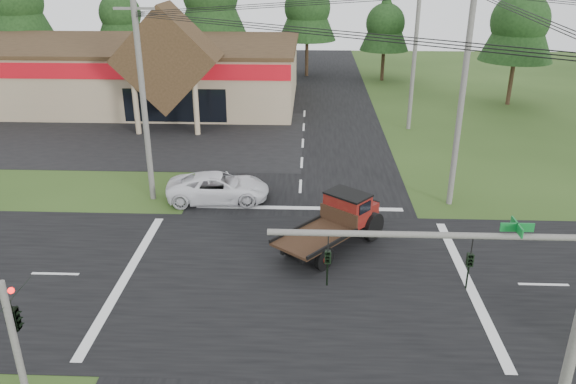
{
  "coord_description": "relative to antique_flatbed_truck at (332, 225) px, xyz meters",
  "views": [
    {
      "loc": [
        0.51,
        -19.73,
        12.26
      ],
      "look_at": [
        -0.47,
        3.99,
        2.2
      ],
      "focal_mm": 35.0,
      "sensor_mm": 36.0,
      "label": 1
    }
  ],
  "objects": [
    {
      "name": "road_ns",
      "position": [
        -1.53,
        -2.73,
        -1.19
      ],
      "size": [
        12.0,
        120.0,
        0.02
      ],
      "primitive_type": "cube",
      "color": "black",
      "rests_on": "ground"
    },
    {
      "name": "utility_pole_n",
      "position": [
        6.47,
        19.27,
        4.54
      ],
      "size": [
        2.0,
        0.3,
        11.2
      ],
      "color": "#595651",
      "rests_on": "ground"
    },
    {
      "name": "ground",
      "position": [
        -1.53,
        -2.73,
        -1.2
      ],
      "size": [
        120.0,
        120.0,
        0.0
      ],
      "primitive_type": "plane",
      "color": "#273F16",
      "rests_on": "ground"
    },
    {
      "name": "antique_flatbed_truck",
      "position": [
        0.0,
        0.0,
        0.0
      ],
      "size": [
        5.34,
        5.78,
        2.39
      ],
      "primitive_type": null,
      "rotation": [
        0.0,
        0.0,
        -0.7
      ],
      "color": "#5C0D0D",
      "rests_on": "ground"
    },
    {
      "name": "tree_row_b",
      "position": [
        -21.53,
        39.27,
        5.51
      ],
      "size": [
        5.6,
        5.6,
        10.1
      ],
      "color": "#332316",
      "rests_on": "ground"
    },
    {
      "name": "road_ew",
      "position": [
        -1.53,
        -2.73,
        -1.18
      ],
      "size": [
        120.0,
        12.0,
        0.02
      ],
      "primitive_type": "cube",
      "color": "black",
      "rests_on": "ground"
    },
    {
      "name": "tree_row_d",
      "position": [
        -1.53,
        39.27,
        6.18
      ],
      "size": [
        6.16,
        6.16,
        11.11
      ],
      "color": "#332316",
      "rests_on": "ground"
    },
    {
      "name": "cvs_building",
      "position": [
        -17.23,
        26.84,
        1.58
      ],
      "size": [
        30.4,
        18.2,
        9.19
      ],
      "color": "tan",
      "rests_on": "ground"
    },
    {
      "name": "traffic_signal_corner",
      "position": [
        -9.03,
        -10.05,
        2.33
      ],
      "size": [
        0.53,
        2.48,
        4.4
      ],
      "color": "#595651",
      "rests_on": "ground"
    },
    {
      "name": "white_pickup",
      "position": [
        -5.9,
        5.16,
        -0.44
      ],
      "size": [
        5.62,
        2.95,
        1.51
      ],
      "primitive_type": "imported",
      "rotation": [
        0.0,
        0.0,
        1.66
      ],
      "color": "white",
      "rests_on": "ground"
    },
    {
      "name": "utility_pole_ne",
      "position": [
        6.47,
        5.27,
        4.69
      ],
      "size": [
        2.0,
        0.3,
        11.5
      ],
      "color": "#595651",
      "rests_on": "ground"
    },
    {
      "name": "traffic_signal_mast",
      "position": [
        4.29,
        -10.23,
        3.23
      ],
      "size": [
        8.12,
        0.24,
        7.0
      ],
      "color": "#595651",
      "rests_on": "ground"
    },
    {
      "name": "parking_apron",
      "position": [
        -15.53,
        16.27,
        -1.18
      ],
      "size": [
        28.0,
        14.0,
        0.02
      ],
      "primitive_type": "cube",
      "color": "black",
      "rests_on": "ground"
    },
    {
      "name": "tree_row_e",
      "position": [
        6.47,
        37.27,
        4.84
      ],
      "size": [
        5.04,
        5.04,
        9.09
      ],
      "color": "#332316",
      "rests_on": "ground"
    },
    {
      "name": "tree_side_ne",
      "position": [
        16.47,
        27.27,
        6.18
      ],
      "size": [
        6.16,
        6.16,
        11.11
      ],
      "color": "#332316",
      "rests_on": "ground"
    },
    {
      "name": "utility_pole_nw",
      "position": [
        -9.53,
        5.27,
        4.19
      ],
      "size": [
        2.0,
        0.3,
        10.5
      ],
      "color": "#595651",
      "rests_on": "ground"
    }
  ]
}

